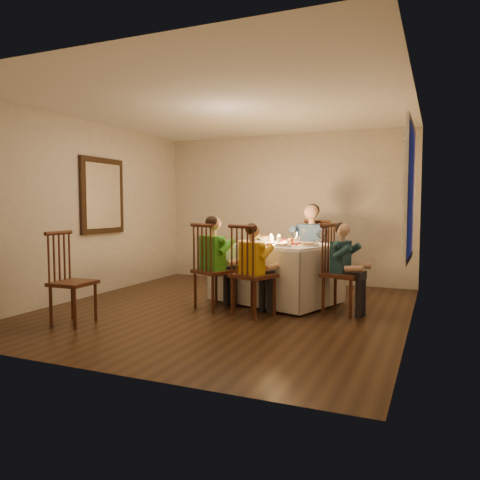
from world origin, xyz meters
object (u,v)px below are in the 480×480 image
at_px(chair_adult, 310,294).
at_px(chair_near_left, 215,309).
at_px(adult, 310,294).
at_px(serving_bowl, 265,239).
at_px(chair_end, 342,314).
at_px(child_yellow, 253,316).
at_px(chair_extra, 74,324).
at_px(child_teal, 342,314).
at_px(dining_table, 276,260).
at_px(child_green, 215,309).
at_px(chair_near_right, 253,316).

distance_m(chair_adult, chair_near_left, 1.78).
height_order(chair_adult, adult, adult).
bearing_deg(serving_bowl, chair_end, -32.14).
xyz_separation_m(chair_end, adult, (-0.71, 1.17, 0.00)).
bearing_deg(adult, chair_adult, 12.87).
bearing_deg(chair_adult, child_yellow, -86.58).
bearing_deg(chair_extra, adult, -37.62).
bearing_deg(chair_extra, child_teal, -60.51).
height_order(dining_table, chair_near_left, dining_table).
bearing_deg(child_green, serving_bowl, -76.67).
bearing_deg(chair_extra, child_yellow, -58.44).
relative_size(chair_adult, serving_bowl, 5.20).
xyz_separation_m(child_yellow, serving_bowl, (-0.34, 1.36, 0.85)).
height_order(chair_end, child_teal, child_teal).
height_order(child_yellow, serving_bowl, serving_bowl).
bearing_deg(serving_bowl, adult, 27.67).
height_order(chair_adult, chair_near_right, same).
bearing_deg(serving_bowl, dining_table, -55.16).
relative_size(chair_adult, chair_near_right, 1.00).
bearing_deg(chair_extra, chair_near_left, -43.30).
relative_size(child_teal, serving_bowl, 5.27).
bearing_deg(chair_adult, adult, -167.13).
xyz_separation_m(chair_end, child_yellow, (-0.99, -0.52, 0.00)).
bearing_deg(child_yellow, chair_near_left, 7.96).
bearing_deg(chair_near_left, chair_near_right, -168.22).
distance_m(chair_extra, child_teal, 3.22).
xyz_separation_m(chair_near_right, chair_end, (0.99, 0.52, 0.00)).
bearing_deg(child_green, chair_near_right, -168.22).
xyz_separation_m(chair_end, serving_bowl, (-1.33, 0.84, 0.85)).
xyz_separation_m(child_teal, serving_bowl, (-1.33, 0.84, 0.85)).
bearing_deg(chair_near_right, dining_table, -67.55).
xyz_separation_m(chair_adult, adult, (-0.00, 0.00, 0.00)).
relative_size(adult, child_yellow, 1.21).
relative_size(chair_near_right, chair_end, 1.00).
bearing_deg(dining_table, chair_near_right, -70.89).
relative_size(chair_adult, adult, 0.82).
height_order(chair_end, chair_extra, chair_end).
xyz_separation_m(chair_extra, child_green, (1.15, 1.32, 0.00)).
xyz_separation_m(chair_end, child_teal, (0.00, 0.00, 0.00)).
height_order(chair_near_left, chair_extra, chair_near_left).
xyz_separation_m(chair_near_left, chair_extra, (-1.15, -1.32, 0.00)).
distance_m(chair_near_right, adult, 1.71).
bearing_deg(chair_near_left, child_teal, -141.32).
xyz_separation_m(adult, child_green, (-0.88, -1.54, 0.00)).
bearing_deg(chair_near_left, dining_table, -103.13).
distance_m(chair_near_left, chair_near_right, 0.62).
bearing_deg(child_teal, chair_near_right, 129.12).
relative_size(chair_adult, chair_end, 1.00).
relative_size(chair_end, chair_extra, 1.06).
relative_size(chair_adult, chair_extra, 1.06).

